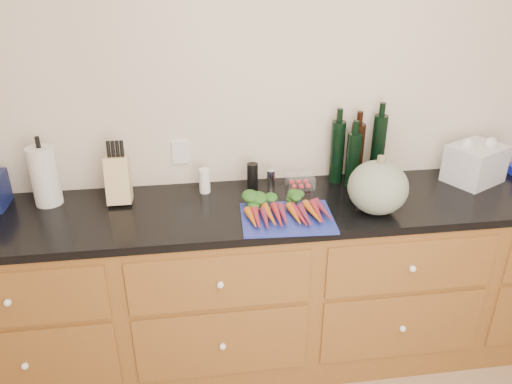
{
  "coord_description": "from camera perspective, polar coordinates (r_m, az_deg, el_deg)",
  "views": [
    {
      "loc": [
        -0.54,
        -0.84,
        2.06
      ],
      "look_at": [
        -0.26,
        1.2,
        1.06
      ],
      "focal_mm": 35.0,
      "sensor_mm": 36.0,
      "label": 1
    }
  ],
  "objects": [
    {
      "name": "wall_back",
      "position": [
        2.63,
        4.36,
        9.09
      ],
      "size": [
        4.1,
        0.05,
        2.6
      ],
      "primitive_type": "cube",
      "color": "beige",
      "rests_on": "ground"
    },
    {
      "name": "cabinets",
      "position": [
        2.73,
        5.2,
        -10.35
      ],
      "size": [
        3.6,
        0.64,
        0.9
      ],
      "color": "brown",
      "rests_on": "ground"
    },
    {
      "name": "countertop",
      "position": [
        2.48,
        5.61,
        -1.54
      ],
      "size": [
        3.64,
        0.62,
        0.04
      ],
      "primitive_type": "cube",
      "color": "black",
      "rests_on": "cabinets"
    },
    {
      "name": "cutting_board",
      "position": [
        2.31,
        3.58,
        -2.99
      ],
      "size": [
        0.44,
        0.34,
        0.01
      ],
      "primitive_type": "cube",
      "rotation": [
        0.0,
        0.0,
        -0.06
      ],
      "color": "navy",
      "rests_on": "countertop"
    },
    {
      "name": "carrots",
      "position": [
        2.33,
        3.43,
        -1.98
      ],
      "size": [
        0.37,
        0.27,
        0.05
      ],
      "color": "#C05F16",
      "rests_on": "cutting_board"
    },
    {
      "name": "squash",
      "position": [
        2.39,
        13.76,
        0.52
      ],
      "size": [
        0.28,
        0.28,
        0.25
      ],
      "primitive_type": "ellipsoid",
      "color": "slate",
      "rests_on": "countertop"
    },
    {
      "name": "paper_towel",
      "position": [
        2.59,
        -23.01,
        1.68
      ],
      "size": [
        0.13,
        0.13,
        0.29
      ],
      "primitive_type": "cylinder",
      "color": "silver",
      "rests_on": "countertop"
    },
    {
      "name": "knife_block",
      "position": [
        2.52,
        -15.45,
        1.37
      ],
      "size": [
        0.11,
        0.11,
        0.23
      ],
      "primitive_type": "cube",
      "color": "tan",
      "rests_on": "countertop"
    },
    {
      "name": "grinder_salt",
      "position": [
        2.55,
        -5.9,
        1.29
      ],
      "size": [
        0.05,
        0.05,
        0.13
      ],
      "primitive_type": "cylinder",
      "color": "white",
      "rests_on": "countertop"
    },
    {
      "name": "grinder_pepper",
      "position": [
        2.56,
        -0.4,
        1.77
      ],
      "size": [
        0.06,
        0.06,
        0.14
      ],
      "primitive_type": "cylinder",
      "color": "black",
      "rests_on": "countertop"
    },
    {
      "name": "canister_chrome",
      "position": [
        2.58,
        1.71,
        1.47
      ],
      "size": [
        0.04,
        0.04,
        0.1
      ],
      "primitive_type": "cylinder",
      "color": "white",
      "rests_on": "countertop"
    },
    {
      "name": "tomato_box",
      "position": [
        2.61,
        5.05,
        1.2
      ],
      "size": [
        0.14,
        0.11,
        0.06
      ],
      "primitive_type": "cube",
      "color": "white",
      "rests_on": "countertop"
    },
    {
      "name": "bottles",
      "position": [
        2.68,
        11.43,
        4.43
      ],
      "size": [
        0.3,
        0.15,
        0.36
      ],
      "color": "black",
      "rests_on": "countertop"
    },
    {
      "name": "grocery_bag",
      "position": [
        2.89,
        23.75,
        2.99
      ],
      "size": [
        0.34,
        0.32,
        0.2
      ],
      "primitive_type": null,
      "rotation": [
        0.0,
        0.0,
        0.48
      ],
      "color": "white",
      "rests_on": "countertop"
    }
  ]
}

